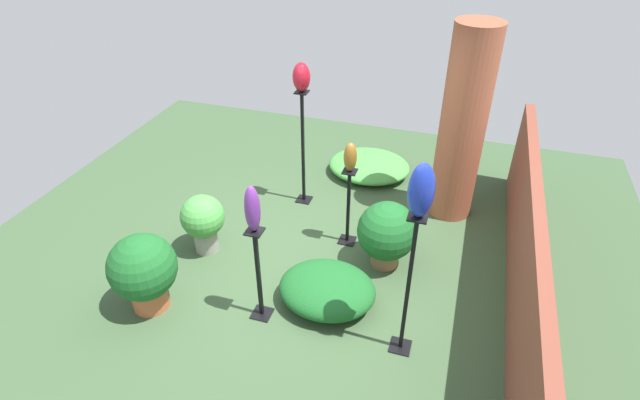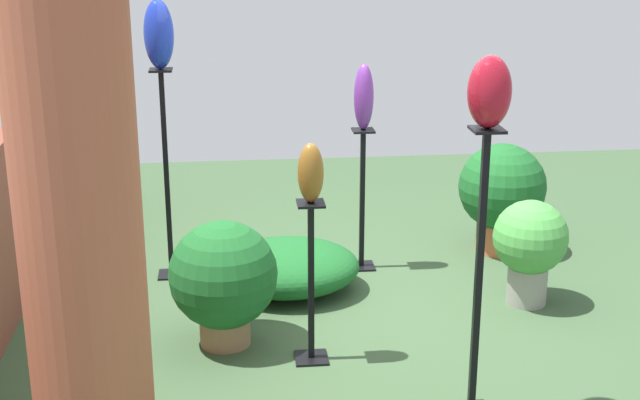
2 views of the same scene
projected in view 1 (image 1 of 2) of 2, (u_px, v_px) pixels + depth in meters
The scene contains 16 objects.
ground_plane at pixel (302, 270), 5.74m from camera, with size 8.00×8.00×0.00m, color #385133.
brick_wall_back at pixel (525, 272), 4.82m from camera, with size 5.60×0.12×1.21m, color brown.
brick_pillar at pixel (463, 126), 6.05m from camera, with size 0.56×0.56×2.48m, color #9E5138.
pedestal_bronze at pixel (348, 211), 5.93m from camera, with size 0.20×0.20×1.01m.
pedestal_violet at pixel (259, 279), 4.90m from camera, with size 0.20×0.20×1.09m.
pedestal_ruby at pixel (303, 153), 6.53m from camera, with size 0.20×0.20×1.59m.
pedestal_cobalt at pixel (407, 293), 4.42m from camera, with size 0.20×0.20×1.56m.
art_vase_bronze at pixel (350, 157), 5.53m from camera, with size 0.14×0.15×0.35m, color brown.
art_vase_violet at pixel (252, 209), 4.44m from camera, with size 0.15×0.15×0.48m, color #6B2D8C.
art_vase_ruby at pixel (301, 77), 5.96m from camera, with size 0.21×0.22×0.36m, color maroon.
art_vase_cobalt at pixel (421, 191), 3.82m from camera, with size 0.22×0.21×0.48m, color #192D9E.
potted_plant_near_pillar at pixel (143, 270), 5.00m from camera, with size 0.69×0.69×0.88m.
potted_plant_front_right at pixel (387, 232), 5.59m from camera, with size 0.68×0.68×0.81m.
potted_plant_back_center at pixel (203, 220), 5.81m from camera, with size 0.51×0.51×0.75m.
foliage_bed_east at pixel (369, 166), 7.46m from camera, with size 1.05×1.21×0.27m, color #479942.
foliage_bed_west at pixel (327, 289), 5.23m from camera, with size 0.87×1.03×0.36m, color #195923.
Camera 1 is at (4.05, 1.50, 3.87)m, focal length 28.00 mm.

